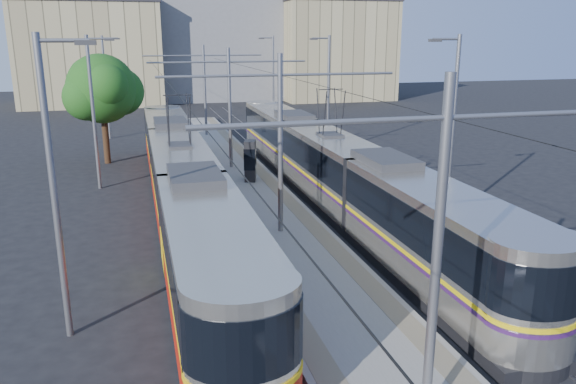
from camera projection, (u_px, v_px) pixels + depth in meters
name	position (u px, v px, depth m)	size (l,w,h in m)	color
ground	(353.00, 334.00, 15.40)	(160.00, 160.00, 0.00)	black
platform	(240.00, 181.00, 31.18)	(4.00, 50.00, 0.30)	gray
tactile_strip_left	(214.00, 180.00, 30.77)	(0.70, 50.00, 0.01)	gray
tactile_strip_right	(266.00, 177.00, 31.50)	(0.70, 50.00, 0.01)	gray
rails	(241.00, 183.00, 31.21)	(8.71, 70.00, 0.03)	gray
tram_left	(182.00, 182.00, 24.81)	(2.43, 31.11, 5.50)	black
tram_right	(329.00, 165.00, 27.38)	(2.43, 31.75, 5.50)	black
catenary	(249.00, 108.00, 27.36)	(9.20, 70.00, 7.00)	slate
street_lamps	(227.00, 101.00, 33.82)	(15.18, 38.22, 8.00)	slate
shelter	(250.00, 160.00, 30.41)	(0.86, 1.12, 2.21)	black
tree	(106.00, 90.00, 35.32)	(4.76, 4.40, 6.91)	#382314
building_left	(92.00, 53.00, 67.09)	(16.32, 12.24, 12.14)	tan
building_centre	(219.00, 41.00, 74.49)	(18.36, 14.28, 14.72)	slate
building_right	(334.00, 50.00, 72.71)	(14.28, 10.20, 12.57)	tan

